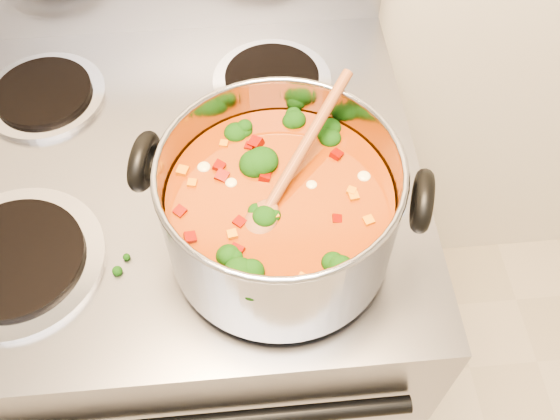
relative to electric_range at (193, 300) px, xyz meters
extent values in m
cube|color=gray|center=(0.00, 0.00, -0.01)|extent=(0.76, 0.66, 0.92)
cylinder|color=#A5A5AD|center=(-0.18, -0.15, 0.46)|extent=(0.23, 0.23, 0.01)
cylinder|color=black|center=(-0.18, -0.15, 0.46)|extent=(0.18, 0.18, 0.01)
cylinder|color=#A5A5AD|center=(0.18, -0.15, 0.46)|extent=(0.23, 0.23, 0.01)
cylinder|color=black|center=(0.18, -0.15, 0.46)|extent=(0.18, 0.18, 0.01)
cylinder|color=#A5A5AD|center=(-0.18, 0.15, 0.46)|extent=(0.19, 0.19, 0.01)
cylinder|color=black|center=(-0.18, 0.15, 0.46)|extent=(0.15, 0.15, 0.01)
cylinder|color=#A5A5AD|center=(0.18, 0.15, 0.46)|extent=(0.19, 0.19, 0.01)
cylinder|color=black|center=(0.18, 0.15, 0.46)|extent=(0.15, 0.15, 0.01)
cylinder|color=#9A9AA1|center=(0.17, -0.16, 0.55)|extent=(0.28, 0.28, 0.15)
torus|color=#9A9AA1|center=(0.17, -0.16, 0.62)|extent=(0.29, 0.29, 0.01)
cylinder|color=maroon|center=(0.17, -0.16, 0.52)|extent=(0.27, 0.27, 0.11)
torus|color=black|center=(0.01, -0.12, 0.60)|extent=(0.04, 0.08, 0.08)
torus|color=black|center=(0.32, -0.20, 0.60)|extent=(0.04, 0.08, 0.08)
ellipsoid|color=black|center=(0.07, -0.12, 0.58)|extent=(0.04, 0.04, 0.03)
ellipsoid|color=black|center=(0.09, -0.24, 0.58)|extent=(0.04, 0.04, 0.03)
ellipsoid|color=black|center=(0.27, -0.22, 0.58)|extent=(0.04, 0.04, 0.03)
ellipsoid|color=black|center=(0.16, -0.23, 0.58)|extent=(0.04, 0.04, 0.03)
ellipsoid|color=black|center=(0.15, -0.19, 0.58)|extent=(0.04, 0.04, 0.03)
ellipsoid|color=black|center=(0.19, -0.19, 0.58)|extent=(0.04, 0.04, 0.03)
ellipsoid|color=black|center=(0.17, -0.10, 0.58)|extent=(0.04, 0.04, 0.03)
ellipsoid|color=black|center=(0.10, -0.06, 0.58)|extent=(0.04, 0.04, 0.03)
ellipsoid|color=#780704|center=(0.13, -0.20, 0.58)|extent=(0.01, 0.01, 0.01)
ellipsoid|color=#780704|center=(0.22, -0.10, 0.58)|extent=(0.01, 0.01, 0.01)
ellipsoid|color=#780704|center=(0.12, -0.06, 0.58)|extent=(0.01, 0.01, 0.01)
ellipsoid|color=#780704|center=(0.17, -0.18, 0.58)|extent=(0.01, 0.01, 0.01)
ellipsoid|color=#780704|center=(0.06, -0.14, 0.58)|extent=(0.01, 0.01, 0.01)
ellipsoid|color=#780704|center=(0.23, -0.06, 0.58)|extent=(0.01, 0.01, 0.01)
ellipsoid|color=#780704|center=(0.26, -0.11, 0.58)|extent=(0.01, 0.01, 0.01)
ellipsoid|color=#780704|center=(0.20, -0.18, 0.58)|extent=(0.01, 0.01, 0.01)
ellipsoid|color=#780704|center=(0.16, -0.19, 0.58)|extent=(0.01, 0.01, 0.01)
ellipsoid|color=#780704|center=(0.06, -0.19, 0.58)|extent=(0.01, 0.01, 0.01)
ellipsoid|color=#780704|center=(0.17, -0.10, 0.58)|extent=(0.01, 0.01, 0.01)
ellipsoid|color=orange|center=(0.19, -0.14, 0.58)|extent=(0.01, 0.01, 0.01)
ellipsoid|color=orange|center=(0.09, -0.23, 0.58)|extent=(0.01, 0.01, 0.01)
ellipsoid|color=orange|center=(0.14, -0.05, 0.58)|extent=(0.01, 0.01, 0.01)
ellipsoid|color=orange|center=(0.14, -0.23, 0.58)|extent=(0.01, 0.01, 0.01)
ellipsoid|color=orange|center=(0.16, -0.07, 0.58)|extent=(0.01, 0.01, 0.01)
ellipsoid|color=orange|center=(0.15, -0.28, 0.58)|extent=(0.01, 0.01, 0.01)
ellipsoid|color=orange|center=(0.06, -0.10, 0.58)|extent=(0.01, 0.01, 0.01)
ellipsoid|color=orange|center=(0.16, -0.09, 0.58)|extent=(0.01, 0.01, 0.01)
ellipsoid|color=orange|center=(0.10, -0.11, 0.58)|extent=(0.01, 0.01, 0.01)
ellipsoid|color=orange|center=(0.24, -0.11, 0.58)|extent=(0.01, 0.01, 0.01)
ellipsoid|color=orange|center=(0.22, -0.19, 0.58)|extent=(0.01, 0.01, 0.01)
ellipsoid|color=beige|center=(0.17, -0.22, 0.58)|extent=(0.02, 0.02, 0.01)
ellipsoid|color=beige|center=(0.27, -0.13, 0.58)|extent=(0.02, 0.02, 0.01)
ellipsoid|color=beige|center=(0.12, -0.06, 0.58)|extent=(0.02, 0.02, 0.01)
ellipsoid|color=beige|center=(0.16, -0.23, 0.58)|extent=(0.02, 0.02, 0.01)
ellipsoid|color=beige|center=(0.12, -0.20, 0.58)|extent=(0.02, 0.02, 0.01)
ellipsoid|color=brown|center=(0.14, -0.20, 0.57)|extent=(0.07, 0.07, 0.03)
cylinder|color=brown|center=(0.20, -0.11, 0.61)|extent=(0.13, 0.18, 0.08)
ellipsoid|color=black|center=(0.28, -0.04, 0.46)|extent=(0.01, 0.01, 0.01)
ellipsoid|color=black|center=(0.34, 0.01, 0.46)|extent=(0.01, 0.01, 0.01)
ellipsoid|color=black|center=(-0.02, -0.22, 0.46)|extent=(0.01, 0.01, 0.01)
ellipsoid|color=black|center=(0.36, -0.10, 0.46)|extent=(0.01, 0.01, 0.01)
ellipsoid|color=black|center=(0.00, 0.00, 0.46)|extent=(0.01, 0.01, 0.01)
camera|label=1|loc=(0.13, -0.59, 1.17)|focal=40.00mm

